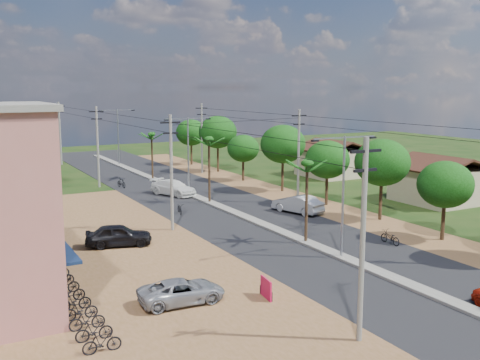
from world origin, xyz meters
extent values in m
plane|color=black|center=(0.00, 0.00, 0.00)|extent=(160.00, 160.00, 0.00)
cube|color=black|center=(0.00, 15.00, 0.02)|extent=(12.00, 110.00, 0.04)
cube|color=#605E56|center=(0.00, 18.00, 0.09)|extent=(1.00, 90.00, 0.18)
cube|color=brown|center=(-15.00, 8.00, 0.02)|extent=(18.00, 46.00, 0.04)
cube|color=brown|center=(8.50, 15.00, 0.01)|extent=(5.00, 90.00, 0.03)
cube|color=#0D1B37|center=(-17.60, 0.00, 3.10)|extent=(0.80, 5.40, 0.15)
cube|color=black|center=(-17.95, 0.00, 1.30)|extent=(0.10, 3.00, 2.40)
cube|color=navy|center=(-17.92, 0.00, 6.50)|extent=(0.12, 4.20, 1.20)
cube|color=#0D1B37|center=(-17.60, 7.00, 3.10)|extent=(0.80, 5.40, 0.15)
cube|color=black|center=(-17.95, 7.00, 1.30)|extent=(0.10, 3.00, 2.40)
cube|color=navy|center=(-17.92, 7.00, 5.85)|extent=(0.12, 4.20, 1.20)
cube|color=#0D1B37|center=(-17.60, 14.00, 3.10)|extent=(0.80, 5.40, 0.15)
cube|color=black|center=(-17.95, 14.00, 1.30)|extent=(0.10, 3.00, 2.40)
cube|color=navy|center=(-17.92, 14.00, 5.20)|extent=(0.12, 4.20, 1.20)
cube|color=tan|center=(20.00, 10.00, 1.65)|extent=(7.00, 7.00, 3.30)
cube|color=tan|center=(21.00, 28.00, 1.65)|extent=(7.00, 7.00, 3.30)
cylinder|color=black|center=(9.30, 0.00, 1.92)|extent=(0.28, 0.28, 3.85)
ellipsoid|color=black|center=(9.30, 0.00, 4.12)|extent=(4.00, 4.00, 3.40)
cylinder|color=black|center=(9.70, 7.00, 2.27)|extent=(0.28, 0.28, 4.55)
ellipsoid|color=black|center=(9.70, 7.00, 4.88)|extent=(4.60, 4.60, 3.91)
cylinder|color=black|center=(9.40, 14.00, 2.03)|extent=(0.28, 0.28, 4.06)
ellipsoid|color=black|center=(9.40, 14.00, 4.35)|extent=(4.20, 4.20, 3.57)
cylinder|color=black|center=(9.60, 22.00, 2.38)|extent=(0.28, 0.28, 4.76)
ellipsoid|color=black|center=(9.60, 22.00, 5.10)|extent=(4.80, 4.80, 4.08)
cylinder|color=black|center=(9.20, 30.00, 1.82)|extent=(0.28, 0.28, 3.64)
ellipsoid|color=black|center=(9.20, 30.00, 3.90)|extent=(3.80, 3.80, 3.23)
cylinder|color=black|center=(9.80, 38.00, 2.45)|extent=(0.28, 0.28, 4.90)
ellipsoid|color=black|center=(9.80, 38.00, 5.25)|extent=(5.00, 5.00, 4.25)
cylinder|color=black|center=(9.50, 46.00, 2.17)|extent=(0.28, 0.28, 4.34)
ellipsoid|color=black|center=(9.50, 46.00, 4.65)|extent=(4.40, 4.40, 3.74)
cylinder|color=black|center=(0.00, 4.00, 2.90)|extent=(0.22, 0.22, 5.80)
cylinder|color=black|center=(0.00, 20.00, 3.10)|extent=(0.22, 0.22, 6.20)
cylinder|color=black|center=(0.00, 36.00, 2.75)|extent=(0.22, 0.22, 5.50)
cylinder|color=gray|center=(0.00, 0.00, 4.00)|extent=(0.16, 0.16, 8.00)
cube|color=gray|center=(1.20, 0.00, 7.90)|extent=(2.40, 0.08, 0.08)
cube|color=gray|center=(-1.20, 0.00, 7.90)|extent=(2.40, 0.08, 0.08)
cube|color=black|center=(2.30, 0.00, 7.80)|extent=(0.50, 0.18, 0.12)
cube|color=black|center=(-2.30, 0.00, 7.80)|extent=(0.50, 0.18, 0.12)
cylinder|color=gray|center=(0.00, 25.00, 4.00)|extent=(0.16, 0.16, 8.00)
cube|color=gray|center=(1.20, 25.00, 7.90)|extent=(2.40, 0.08, 0.08)
cube|color=gray|center=(-1.20, 25.00, 7.90)|extent=(2.40, 0.08, 0.08)
cube|color=black|center=(2.30, 25.00, 7.80)|extent=(0.50, 0.18, 0.12)
cube|color=black|center=(-2.30, 25.00, 7.80)|extent=(0.50, 0.18, 0.12)
cylinder|color=gray|center=(0.00, 50.00, 4.00)|extent=(0.16, 0.16, 8.00)
cube|color=gray|center=(1.20, 50.00, 7.90)|extent=(2.40, 0.08, 0.08)
cube|color=gray|center=(-1.20, 50.00, 7.90)|extent=(2.40, 0.08, 0.08)
cube|color=black|center=(2.30, 50.00, 7.80)|extent=(0.50, 0.18, 0.12)
cube|color=black|center=(-2.30, 50.00, 7.80)|extent=(0.50, 0.18, 0.12)
cylinder|color=#605E56|center=(-7.00, -10.00, 4.50)|extent=(0.24, 0.24, 9.00)
cube|color=black|center=(-7.00, -10.00, 8.40)|extent=(1.60, 0.12, 0.12)
cube|color=black|center=(-7.00, -10.00, 7.60)|extent=(1.20, 0.12, 0.12)
cylinder|color=#605E56|center=(-7.00, 12.00, 4.50)|extent=(0.24, 0.24, 9.00)
cube|color=black|center=(-7.00, 12.00, 8.40)|extent=(1.60, 0.12, 0.12)
cube|color=black|center=(-7.00, 12.00, 7.60)|extent=(1.20, 0.12, 0.12)
cylinder|color=#605E56|center=(-7.00, 34.00, 4.50)|extent=(0.24, 0.24, 9.00)
cube|color=black|center=(-7.00, 34.00, 8.40)|extent=(1.60, 0.12, 0.12)
cube|color=black|center=(-7.00, 34.00, 7.60)|extent=(1.20, 0.12, 0.12)
cylinder|color=#605E56|center=(-7.00, 55.00, 4.50)|extent=(0.24, 0.24, 9.00)
cube|color=black|center=(-7.00, 55.00, 8.40)|extent=(1.60, 0.12, 0.12)
cube|color=black|center=(-7.00, 55.00, 7.60)|extent=(1.20, 0.12, 0.12)
cylinder|color=#605E56|center=(7.50, 16.00, 4.50)|extent=(0.24, 0.24, 9.00)
cube|color=black|center=(7.50, 16.00, 8.40)|extent=(1.60, 0.12, 0.12)
cube|color=black|center=(7.50, 16.00, 7.60)|extent=(1.20, 0.12, 0.12)
cylinder|color=#605E56|center=(7.50, 38.00, 4.50)|extent=(0.24, 0.24, 9.00)
cube|color=black|center=(7.50, 38.00, 8.40)|extent=(1.60, 0.12, 0.12)
cube|color=black|center=(7.50, 38.00, 7.60)|extent=(1.20, 0.12, 0.12)
imported|color=gray|center=(5.00, 12.38, 0.80)|extent=(3.01, 5.11, 1.59)
imported|color=silver|center=(-1.54, 25.36, 0.77)|extent=(4.12, 5.71, 1.53)
imported|color=gray|center=(-12.16, -2.25, 0.63)|extent=(4.61, 2.33, 1.25)
imported|color=black|center=(-11.96, 9.64, 0.78)|extent=(4.90, 2.98, 1.56)
imported|color=black|center=(5.08, 0.91, 0.49)|extent=(0.67, 1.86, 0.97)
imported|color=black|center=(-4.27, 17.14, 0.45)|extent=(0.93, 1.80, 0.90)
imported|color=black|center=(-5.00, 32.22, 0.55)|extent=(0.87, 1.90, 1.10)
cube|color=#B6103E|center=(-8.00, -3.75, 0.56)|extent=(0.28, 1.33, 1.11)
cylinder|color=black|center=(-8.00, -4.36, 0.28)|extent=(0.04, 0.04, 0.56)
cylinder|color=black|center=(-8.00, -3.14, 0.28)|extent=(0.04, 0.04, 0.56)
imported|color=black|center=(-17.23, -5.76, 0.50)|extent=(1.68, 0.53, 1.00)
imported|color=black|center=(-17.23, -4.46, 0.50)|extent=(1.68, 0.53, 1.00)
imported|color=black|center=(-17.23, -3.16, 0.50)|extent=(1.68, 0.53, 1.00)
imported|color=black|center=(-17.23, -1.86, 0.50)|extent=(1.68, 0.53, 1.00)
imported|color=black|center=(-17.23, -0.56, 0.50)|extent=(1.68, 0.53, 1.00)
imported|color=black|center=(-17.23, 0.74, 0.50)|extent=(1.68, 0.53, 1.00)
imported|color=black|center=(-17.23, 2.04, 0.50)|extent=(1.68, 0.53, 1.00)
imported|color=black|center=(-17.23, 3.34, 0.50)|extent=(1.68, 0.53, 1.00)
imported|color=black|center=(-17.23, 4.64, 0.50)|extent=(1.68, 0.53, 1.00)
imported|color=black|center=(-17.23, 5.94, 0.50)|extent=(1.68, 0.53, 1.00)
camera|label=1|loc=(-22.66, -27.86, 11.01)|focal=42.00mm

